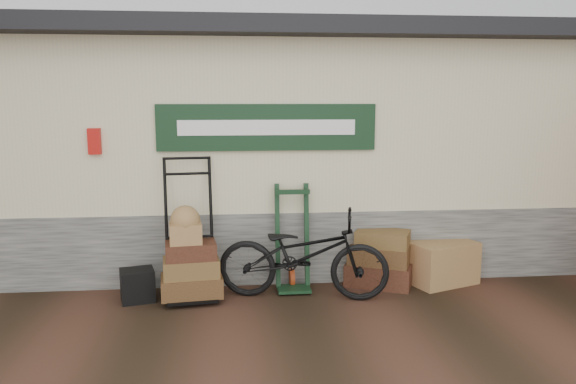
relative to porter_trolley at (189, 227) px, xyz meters
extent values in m
plane|color=black|center=(1.22, -0.67, -0.83)|extent=(80.00, 80.00, 0.00)
cube|color=#4C4C47|center=(1.22, 2.08, -0.38)|extent=(14.00, 3.54, 0.90)
cube|color=beige|center=(1.22, 2.08, 1.12)|extent=(14.00, 3.50, 2.10)
cube|color=black|center=(1.22, 1.93, 2.27)|extent=(14.40, 4.10, 0.20)
cube|color=black|center=(0.92, 0.30, 1.12)|extent=(2.60, 0.06, 0.55)
cube|color=white|center=(0.92, 0.27, 1.12)|extent=(2.10, 0.01, 0.18)
cube|color=#B4110C|center=(-1.08, 0.30, 0.97)|extent=(0.14, 0.10, 0.30)
cube|color=brown|center=(3.09, 0.18, -0.56)|extent=(0.94, 0.78, 0.53)
cube|color=black|center=(-0.60, -0.10, -0.64)|extent=(0.44, 0.40, 0.37)
imported|color=black|center=(1.30, -0.19, -0.25)|extent=(1.07, 2.07, 1.15)
camera|label=1|loc=(0.52, -6.37, 1.46)|focal=35.00mm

